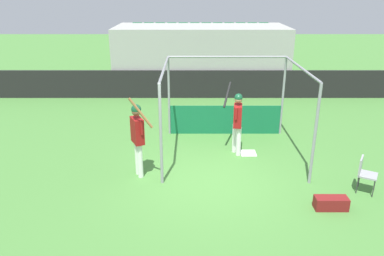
% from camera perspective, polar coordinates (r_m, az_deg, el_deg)
% --- Properties ---
extents(ground_plane, '(60.00, 60.00, 0.00)m').
position_cam_1_polar(ground_plane, '(9.32, 2.71, -7.95)').
color(ground_plane, '#477F38').
extents(outfield_wall, '(24.00, 0.12, 1.18)m').
position_cam_1_polar(outfield_wall, '(15.96, 1.67, 6.69)').
color(outfield_wall, black).
rests_on(outfield_wall, ground).
extents(bleacher_section, '(7.60, 3.20, 2.86)m').
position_cam_1_polar(bleacher_section, '(17.41, 1.56, 10.69)').
color(bleacher_section, '#9E9E99').
rests_on(bleacher_section, ground).
extents(batting_cage, '(3.65, 3.34, 2.52)m').
position_cam_1_polar(batting_cage, '(11.22, 5.64, 3.17)').
color(batting_cage, gray).
rests_on(batting_cage, ground).
extents(home_plate, '(0.44, 0.44, 0.02)m').
position_cam_1_polar(home_plate, '(10.85, 8.74, -3.81)').
color(home_plate, white).
rests_on(home_plate, ground).
extents(player_batter, '(0.56, 0.98, 1.94)m').
position_cam_1_polar(player_batter, '(10.41, 7.10, 1.54)').
color(player_batter, white).
rests_on(player_batter, ground).
extents(player_waiting, '(0.62, 0.63, 2.14)m').
position_cam_1_polar(player_waiting, '(9.15, -8.10, -0.78)').
color(player_waiting, white).
rests_on(player_waiting, ground).
extents(folding_chair, '(0.55, 0.55, 0.84)m').
position_cam_1_polar(folding_chair, '(9.48, 24.97, -6.02)').
color(folding_chair, '#99999E').
rests_on(folding_chair, ground).
extents(equipment_bag, '(0.70, 0.28, 0.28)m').
position_cam_1_polar(equipment_bag, '(8.68, 20.59, -10.70)').
color(equipment_bag, maroon).
rests_on(equipment_bag, ground).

